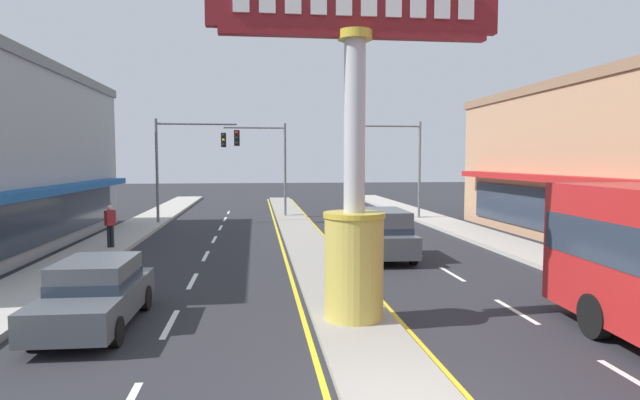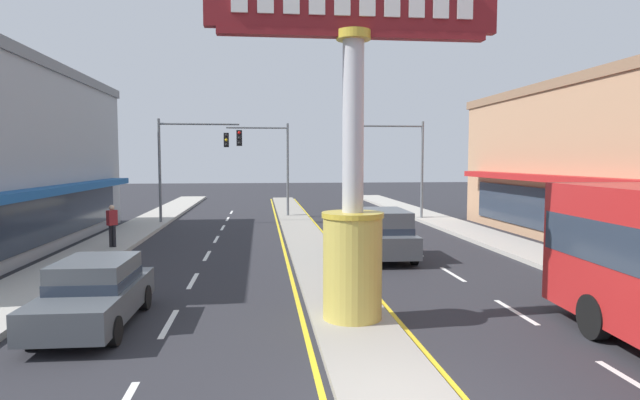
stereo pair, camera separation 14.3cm
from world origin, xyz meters
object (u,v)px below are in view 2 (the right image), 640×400
Objects in this scene: traffic_light_right_side at (395,153)px; sedan_near_right_lane at (95,292)px; traffic_light_median_far at (265,154)px; district_sign at (353,163)px; traffic_light_left_side at (190,152)px; pedestrian_near_kerb at (112,223)px; suv_near_left_lane at (383,233)px.

sedan_near_right_lane is (-12.09, -19.77, -3.46)m from traffic_light_right_side.
traffic_light_right_side is 1.00× the size of traffic_light_median_far.
traffic_light_left_side is (-6.19, 19.71, 0.51)m from district_sign.
pedestrian_near_kerb is (-2.09, -8.90, -3.06)m from traffic_light_left_side.
traffic_light_left_side is at bearing -143.38° from traffic_light_median_far.
district_sign is at bearing -106.97° from traffic_light_right_side.
suv_near_left_lane is at bearing -53.15° from traffic_light_left_side.
sedan_near_right_lane is 11.33m from suv_near_left_lane.
pedestrian_near_kerb is (-6.44, -12.14, -3.01)m from traffic_light_median_far.
traffic_light_left_side reaches higher than pedestrian_near_kerb.
district_sign is at bearing -4.89° from sedan_near_right_lane.
traffic_light_left_side is 9.65m from pedestrian_near_kerb.
traffic_light_left_side is at bearing 76.81° from pedestrian_near_kerb.
suv_near_left_lane is 11.24m from pedestrian_near_kerb.
pedestrian_near_kerb reaches higher than suv_near_left_lane.
suv_near_left_lane is at bearing -14.54° from pedestrian_near_kerb.
traffic_light_left_side is 19.52m from sedan_near_right_lane.
traffic_light_right_side is at bearing 58.56° from sedan_near_right_lane.
pedestrian_near_kerb reaches higher than sedan_near_right_lane.
district_sign is 1.71× the size of suv_near_left_lane.
sedan_near_right_lane is at bearing -100.28° from traffic_light_median_far.
suv_near_left_lane is (4.43, -14.96, -3.21)m from traffic_light_median_far.
district_sign reaches higher than traffic_light_right_side.
district_sign reaches higher than sedan_near_right_lane.
district_sign is 1.29× the size of traffic_light_left_side.
district_sign is 6.62m from sedan_near_right_lane.
traffic_light_median_far reaches higher than suv_near_left_lane.
traffic_light_median_far is 23.06m from sedan_near_right_lane.
suv_near_left_lane is (8.79, -11.73, -3.26)m from traffic_light_left_side.
traffic_light_left_side is 1.00× the size of traffic_light_median_far.
traffic_light_right_side reaches higher than suv_near_left_lane.
suv_near_left_lane is (2.60, 7.99, -2.76)m from district_sign.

